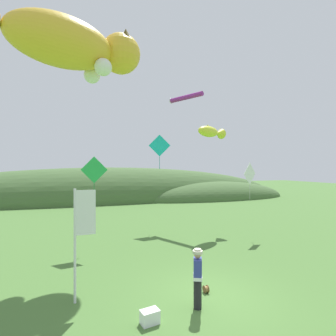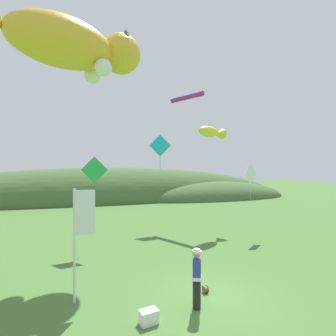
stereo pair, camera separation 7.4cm
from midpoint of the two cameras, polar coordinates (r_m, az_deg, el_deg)
name	(u,v)px [view 2 (the right image)]	position (r m, az deg, el deg)	size (l,w,h in m)	color
ground_plane	(209,297)	(9.51, 9.16, -26.06)	(120.00, 120.00, 0.00)	#477033
distant_hill_ridge	(125,200)	(34.66, -9.29, -6.80)	(50.43, 12.07, 8.35)	#426033
festival_attendant	(197,276)	(8.47, 6.54, -22.40)	(0.41, 0.49, 1.77)	black
kite_spool	(205,289)	(9.72, 8.35, -24.66)	(0.14, 0.25, 0.25)	olive
picnic_cooler	(149,317)	(8.10, -3.92, -29.59)	(0.54, 0.40, 0.36)	white
festival_banner_pole	(80,228)	(8.80, -18.37, -12.29)	(0.66, 0.08, 3.54)	silver
kite_giant_cat	(76,46)	(13.96, -19.17, 23.75)	(8.41, 3.81, 2.64)	gold
kite_fish_windsock	(211,132)	(18.39, 9.53, 7.76)	(2.81, 1.98, 0.86)	yellow
kite_tube_streamer	(186,97)	(21.11, 4.08, 15.08)	(1.76, 3.03, 0.44)	#8C268C
kite_diamond_green	(94,170)	(14.08, -15.59, -0.45)	(1.33, 0.44, 2.29)	green
kite_diamond_teal	(160,146)	(18.72, -1.62, 4.87)	(1.46, 0.55, 2.45)	#19BFBF
kite_diamond_white	(250,174)	(16.70, 17.60, -1.24)	(1.25, 0.59, 2.27)	white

